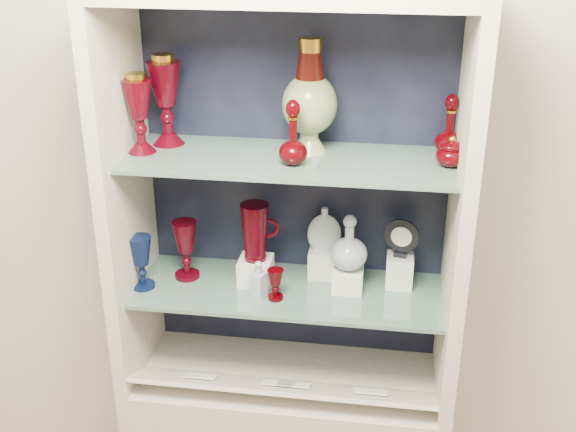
# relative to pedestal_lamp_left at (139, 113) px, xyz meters

# --- Properties ---
(wall_back) EXTENTS (3.50, 0.02, 2.80)m
(wall_back) POSITION_rel_pedestal_lamp_left_xyz_m (0.42, 0.21, -0.18)
(wall_back) COLOR beige
(wall_back) RESTS_ON ground
(cabinet_back_panel) EXTENTS (0.98, 0.02, 1.15)m
(cabinet_back_panel) POSITION_rel_pedestal_lamp_left_xyz_m (0.42, 0.18, -0.26)
(cabinet_back_panel) COLOR black
(cabinet_back_panel) RESTS_ON cabinet_base
(cabinet_side_left) EXTENTS (0.04, 0.40, 1.15)m
(cabinet_side_left) POSITION_rel_pedestal_lamp_left_xyz_m (-0.06, -0.01, -0.26)
(cabinet_side_left) COLOR #BBB29F
(cabinet_side_left) RESTS_ON cabinet_base
(cabinet_side_right) EXTENTS (0.04, 0.40, 1.15)m
(cabinet_side_right) POSITION_rel_pedestal_lamp_left_xyz_m (0.90, -0.01, -0.26)
(cabinet_side_right) COLOR #BBB29F
(cabinet_side_right) RESTS_ON cabinet_base
(shelf_lower) EXTENTS (0.92, 0.34, 0.01)m
(shelf_lower) POSITION_rel_pedestal_lamp_left_xyz_m (0.42, 0.01, -0.54)
(shelf_lower) COLOR slate
(shelf_lower) RESTS_ON cabinet_side_left
(shelf_upper) EXTENTS (0.92, 0.34, 0.01)m
(shelf_upper) POSITION_rel_pedestal_lamp_left_xyz_m (0.42, 0.01, -0.12)
(shelf_upper) COLOR slate
(shelf_upper) RESTS_ON cabinet_side_left
(label_ledge) EXTENTS (0.92, 0.17, 0.09)m
(label_ledge) POSITION_rel_pedestal_lamp_left_xyz_m (0.42, -0.12, -0.80)
(label_ledge) COLOR #BBB29F
(label_ledge) RESTS_ON cabinet_base
(label_card_0) EXTENTS (0.10, 0.06, 0.03)m
(label_card_0) POSITION_rel_pedestal_lamp_left_xyz_m (0.17, -0.12, -0.79)
(label_card_0) COLOR white
(label_card_0) RESTS_ON label_ledge
(label_card_1) EXTENTS (0.10, 0.06, 0.03)m
(label_card_1) POSITION_rel_pedestal_lamp_left_xyz_m (0.69, -0.12, -0.79)
(label_card_1) COLOR white
(label_card_1) RESTS_ON label_ledge
(label_card_2) EXTENTS (0.10, 0.06, 0.03)m
(label_card_2) POSITION_rel_pedestal_lamp_left_xyz_m (0.46, -0.12, -0.79)
(label_card_2) COLOR white
(label_card_2) RESTS_ON label_ledge
(label_card_3) EXTENTS (0.10, 0.06, 0.03)m
(label_card_3) POSITION_rel_pedestal_lamp_left_xyz_m (0.41, -0.12, -0.79)
(label_card_3) COLOR white
(label_card_3) RESTS_ON label_ledge
(pedestal_lamp_left) EXTENTS (0.11, 0.11, 0.23)m
(pedestal_lamp_left) POSITION_rel_pedestal_lamp_left_xyz_m (0.00, 0.00, 0.00)
(pedestal_lamp_left) COLOR #42030D
(pedestal_lamp_left) RESTS_ON shelf_upper
(pedestal_lamp_right) EXTENTS (0.13, 0.13, 0.26)m
(pedestal_lamp_right) POSITION_rel_pedestal_lamp_left_xyz_m (0.05, 0.08, 0.02)
(pedestal_lamp_right) COLOR #42030D
(pedestal_lamp_right) RESTS_ON shelf_upper
(enamel_urn) EXTENTS (0.18, 0.18, 0.32)m
(enamel_urn) POSITION_rel_pedestal_lamp_left_xyz_m (0.47, 0.08, 0.05)
(enamel_urn) COLOR #104E1A
(enamel_urn) RESTS_ON shelf_upper
(ruby_decanter_a) EXTENTS (0.08, 0.08, 0.20)m
(ruby_decanter_a) POSITION_rel_pedestal_lamp_left_xyz_m (0.44, -0.04, -0.01)
(ruby_decanter_a) COLOR #420003
(ruby_decanter_a) RESTS_ON shelf_upper
(ruby_decanter_b) EXTENTS (0.10, 0.10, 0.18)m
(ruby_decanter_b) POSITION_rel_pedestal_lamp_left_xyz_m (0.86, 0.11, -0.02)
(ruby_decanter_b) COLOR #420003
(ruby_decanter_b) RESTS_ON shelf_upper
(lidded_bowl) EXTENTS (0.10, 0.10, 0.09)m
(lidded_bowl) POSITION_rel_pedestal_lamp_left_xyz_m (0.86, 0.01, -0.07)
(lidded_bowl) COLOR #420003
(lidded_bowl) RESTS_ON shelf_upper
(cobalt_goblet) EXTENTS (0.09, 0.09, 0.17)m
(cobalt_goblet) POSITION_rel_pedestal_lamp_left_xyz_m (-0.02, -0.04, -0.45)
(cobalt_goblet) COLOR #08153D
(cobalt_goblet) RESTS_ON shelf_lower
(ruby_goblet_tall) EXTENTS (0.09, 0.09, 0.19)m
(ruby_goblet_tall) POSITION_rel_pedestal_lamp_left_xyz_m (0.10, 0.04, -0.44)
(ruby_goblet_tall) COLOR #42030D
(ruby_goblet_tall) RESTS_ON shelf_lower
(ruby_goblet_small) EXTENTS (0.05, 0.05, 0.10)m
(ruby_goblet_small) POSITION_rel_pedestal_lamp_left_xyz_m (0.39, -0.05, -0.49)
(ruby_goblet_small) COLOR #420003
(ruby_goblet_small) RESTS_ON shelf_lower
(riser_ruby_pitcher) EXTENTS (0.10, 0.10, 0.08)m
(riser_ruby_pitcher) POSITION_rel_pedestal_lamp_left_xyz_m (0.32, 0.04, -0.49)
(riser_ruby_pitcher) COLOR silver
(riser_ruby_pitcher) RESTS_ON shelf_lower
(ruby_pitcher) EXTENTS (0.16, 0.13, 0.18)m
(ruby_pitcher) POSITION_rel_pedestal_lamp_left_xyz_m (0.32, 0.04, -0.36)
(ruby_pitcher) COLOR #42030D
(ruby_pitcher) RESTS_ON riser_ruby_pitcher
(clear_square_bottle) EXTENTS (0.06, 0.06, 0.12)m
(clear_square_bottle) POSITION_rel_pedestal_lamp_left_xyz_m (0.34, -0.05, -0.47)
(clear_square_bottle) COLOR #94A0AA
(clear_square_bottle) RESTS_ON shelf_lower
(riser_flat_flask) EXTENTS (0.09, 0.09, 0.09)m
(riser_flat_flask) POSITION_rel_pedestal_lamp_left_xyz_m (0.52, 0.11, -0.49)
(riser_flat_flask) COLOR silver
(riser_flat_flask) RESTS_ON shelf_lower
(flat_flask) EXTENTS (0.11, 0.05, 0.14)m
(flat_flask) POSITION_rel_pedestal_lamp_left_xyz_m (0.52, 0.11, -0.37)
(flat_flask) COLOR #B1C0C8
(flat_flask) RESTS_ON riser_flat_flask
(riser_clear_round_decanter) EXTENTS (0.09, 0.09, 0.07)m
(riser_clear_round_decanter) POSITION_rel_pedestal_lamp_left_xyz_m (0.60, 0.03, -0.50)
(riser_clear_round_decanter) COLOR silver
(riser_clear_round_decanter) RESTS_ON shelf_lower
(clear_round_decanter) EXTENTS (0.12, 0.12, 0.17)m
(clear_round_decanter) POSITION_rel_pedestal_lamp_left_xyz_m (0.60, 0.03, -0.38)
(clear_round_decanter) COLOR #94A0AA
(clear_round_decanter) RESTS_ON riser_clear_round_decanter
(riser_cameo_medallion) EXTENTS (0.08, 0.08, 0.10)m
(riser_cameo_medallion) POSITION_rel_pedestal_lamp_left_xyz_m (0.75, 0.08, -0.48)
(riser_cameo_medallion) COLOR silver
(riser_cameo_medallion) RESTS_ON shelf_lower
(cameo_medallion) EXTENTS (0.11, 0.06, 0.12)m
(cameo_medallion) POSITION_rel_pedestal_lamp_left_xyz_m (0.75, 0.08, -0.37)
(cameo_medallion) COLOR black
(cameo_medallion) RESTS_ON riser_cameo_medallion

